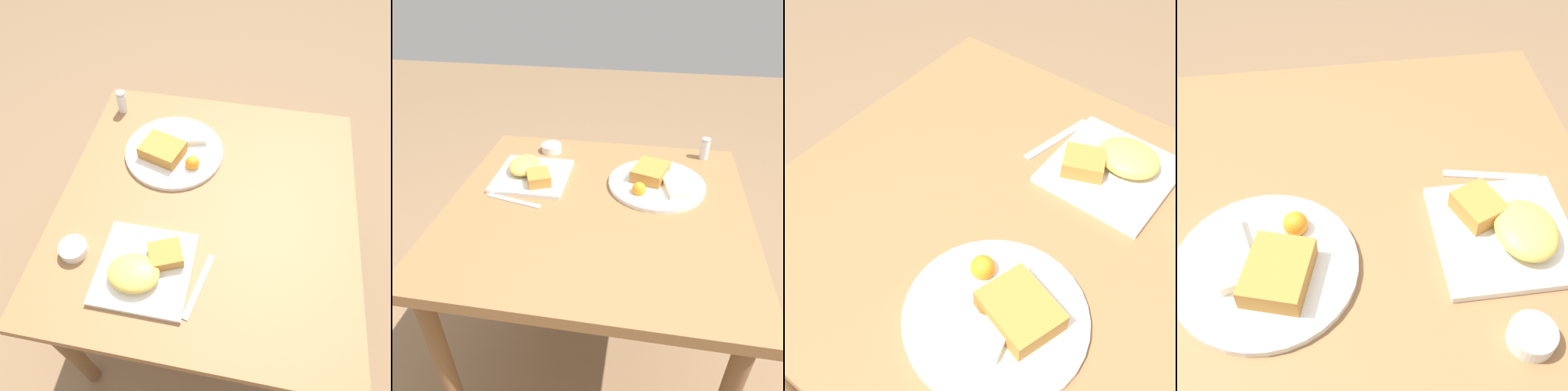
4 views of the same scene
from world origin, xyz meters
TOP-DOWN VIEW (x-y plane):
  - ground_plane at (0.00, 0.00)m, footprint 8.00×8.00m
  - dining_table at (0.00, 0.00)m, footprint 0.85×0.90m
  - plate_square_near at (-0.12, -0.24)m, footprint 0.24×0.24m
  - plate_oval_far at (-0.14, 0.17)m, footprint 0.31×0.31m
  - sauce_ramekin at (-0.32, -0.22)m, footprint 0.07×0.07m
  - salt_shaker at (-0.36, 0.34)m, footprint 0.03×0.03m
  - butter_knife at (0.02, -0.26)m, footprint 0.05×0.18m

SIDE VIEW (x-z plane):
  - ground_plane at x=0.00m, z-range 0.00..0.00m
  - dining_table at x=0.00m, z-range 0.27..1.00m
  - butter_knife at x=0.02m, z-range 0.72..0.73m
  - plate_oval_far at x=-0.14m, z-range 0.71..0.77m
  - sauce_ramekin at x=-0.32m, z-range 0.73..0.75m
  - plate_square_near at x=-0.12m, z-range 0.72..0.77m
  - salt_shaker at x=-0.36m, z-range 0.72..0.80m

